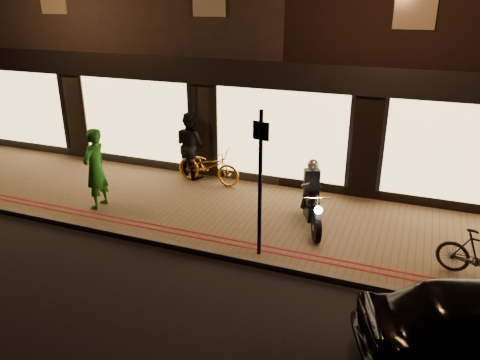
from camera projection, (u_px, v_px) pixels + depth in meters
name	position (u px, v px, depth m)	size (l,w,h in m)	color
ground	(222.00, 259.00, 9.62)	(90.00, 90.00, 0.00)	black
sidewalk	(255.00, 217.00, 11.33)	(50.00, 4.00, 0.12)	brown
kerb_stone	(222.00, 256.00, 9.64)	(50.00, 0.14, 0.12)	#59544C
red_kerb_lines	(232.00, 242.00, 10.05)	(50.00, 0.26, 0.01)	maroon
building_row	(326.00, 21.00, 15.84)	(48.00, 10.11, 8.50)	black
motorcycle	(312.00, 202.00, 10.50)	(0.91, 1.84, 1.59)	black
sign_post	(260.00, 177.00, 8.99)	(0.35, 0.12, 3.00)	black
bicycle_gold	(208.00, 166.00, 13.04)	(0.67, 1.92, 1.01)	orange
person_green	(95.00, 169.00, 11.39)	(0.73, 0.48, 2.01)	#217A20
person_dark	(190.00, 145.00, 13.37)	(0.93, 0.72, 1.91)	black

